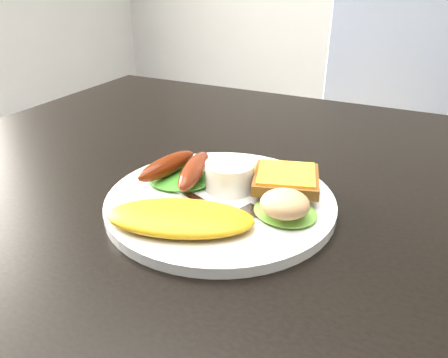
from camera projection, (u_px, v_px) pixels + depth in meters
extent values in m
cube|color=black|center=(305.00, 195.00, 0.60)|extent=(1.20, 0.80, 0.04)
cube|color=tan|center=(369.00, 157.00, 1.41)|extent=(0.53, 0.53, 0.05)
imported|color=navy|center=(260.00, 98.00, 1.35)|extent=(0.51, 0.40, 1.28)
cylinder|color=white|center=(220.00, 202.00, 0.53)|extent=(0.27, 0.27, 0.01)
ellipsoid|color=#2F8525|center=(182.00, 177.00, 0.56)|extent=(0.11, 0.11, 0.01)
ellipsoid|color=#5E9E36|center=(285.00, 212.00, 0.49)|extent=(0.09, 0.09, 0.01)
ellipsoid|color=gold|center=(180.00, 218.00, 0.46)|extent=(0.18, 0.12, 0.02)
ellipsoid|color=#641D00|center=(167.00, 166.00, 0.56)|extent=(0.04, 0.10, 0.02)
ellipsoid|color=maroon|center=(194.00, 170.00, 0.54)|extent=(0.05, 0.11, 0.03)
cylinder|color=white|center=(230.00, 176.00, 0.54)|extent=(0.07, 0.07, 0.04)
cube|color=brown|center=(264.00, 180.00, 0.55)|extent=(0.07, 0.07, 0.01)
cube|color=brown|center=(286.00, 179.00, 0.52)|extent=(0.10, 0.10, 0.01)
ellipsoid|color=beige|center=(285.00, 204.00, 0.46)|extent=(0.06, 0.06, 0.03)
cube|color=#ADAFB7|center=(188.00, 195.00, 0.52)|extent=(0.14, 0.06, 0.00)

